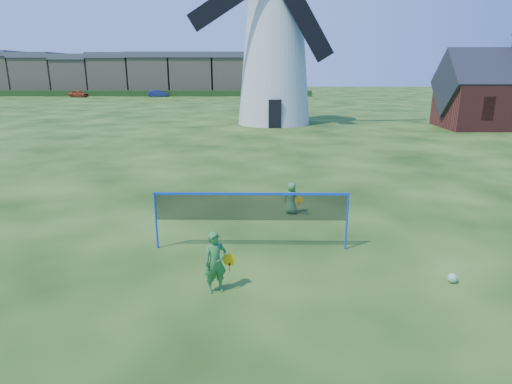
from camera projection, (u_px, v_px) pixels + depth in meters
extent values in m
plane|color=black|center=(248.00, 252.00, 11.12)|extent=(220.00, 220.00, 0.00)
cube|color=black|center=(275.00, 114.00, 34.15)|extent=(1.03, 0.12, 2.27)
cube|color=black|center=(275.00, 62.00, 33.63)|extent=(0.72, 0.12, 0.93)
cube|color=black|center=(276.00, 18.00, 33.19)|extent=(0.62, 0.12, 0.83)
cube|color=black|center=(303.00, 16.00, 32.66)|extent=(5.00, 0.10, 6.91)
cube|color=maroon|center=(511.00, 106.00, 34.15)|extent=(10.61, 5.31, 3.54)
cube|color=black|center=(488.00, 109.00, 31.68)|extent=(0.88, 0.09, 1.77)
cylinder|color=blue|center=(156.00, 221.00, 11.18)|extent=(0.05, 0.05, 1.55)
cylinder|color=blue|center=(347.00, 222.00, 11.12)|extent=(0.05, 0.05, 1.55)
cube|color=black|center=(251.00, 207.00, 11.05)|extent=(5.00, 0.02, 0.70)
cube|color=blue|center=(251.00, 194.00, 10.94)|extent=(5.00, 0.02, 0.06)
imported|color=#317B35|center=(215.00, 262.00, 8.99)|extent=(0.58, 0.50, 1.35)
cylinder|color=#FFB90D|center=(229.00, 260.00, 9.16)|extent=(0.28, 0.02, 0.28)
cube|color=#FFB90D|center=(229.00, 267.00, 9.21)|extent=(0.03, 0.02, 0.20)
imported|color=#408544|center=(292.00, 198.00, 13.98)|extent=(0.59, 0.48, 1.05)
cylinder|color=#FFB90D|center=(299.00, 200.00, 13.77)|extent=(0.28, 0.02, 0.28)
cube|color=#FFB90D|center=(299.00, 205.00, 13.81)|extent=(0.03, 0.02, 0.20)
sphere|color=green|center=(452.00, 278.00, 9.52)|extent=(0.22, 0.22, 0.22)
cube|color=tan|center=(2.00, 76.00, 79.97)|extent=(6.76, 8.00, 6.81)
cube|color=tan|center=(40.00, 76.00, 79.92)|extent=(7.08, 8.00, 6.53)
cube|color=#4C4C54|center=(37.00, 55.00, 78.87)|extent=(7.38, 8.40, 1.00)
cube|color=tan|center=(77.00, 77.00, 79.87)|extent=(6.35, 8.00, 6.22)
cube|color=#4C4C54|center=(75.00, 57.00, 78.86)|extent=(6.65, 8.40, 1.00)
cube|color=tan|center=(114.00, 77.00, 79.74)|extent=(7.00, 8.00, 6.48)
cube|color=#4C4C54|center=(112.00, 56.00, 78.70)|extent=(7.30, 8.40, 1.00)
cube|color=tan|center=(153.00, 76.00, 79.63)|extent=(7.13, 8.00, 6.56)
cube|color=#4C4C54|center=(152.00, 55.00, 78.58)|extent=(7.43, 8.40, 1.00)
cube|color=tan|center=(194.00, 76.00, 79.53)|extent=(7.46, 8.00, 6.55)
cube|color=#4C4C54|center=(193.00, 55.00, 78.48)|extent=(7.76, 8.40, 1.00)
cube|color=tan|center=(234.00, 76.00, 79.43)|extent=(7.10, 8.00, 6.53)
cube|color=#4C4C54|center=(234.00, 55.00, 78.39)|extent=(7.40, 8.40, 1.00)
cube|color=tan|center=(274.00, 77.00, 79.37)|extent=(7.10, 8.00, 6.31)
cube|color=#4C4C54|center=(274.00, 57.00, 78.35)|extent=(7.40, 8.40, 1.00)
cube|color=#193814|center=(135.00, 93.00, 74.66)|extent=(62.00, 0.80, 1.00)
imported|color=#9B351C|center=(78.00, 94.00, 72.14)|extent=(3.68, 2.29, 1.17)
imported|color=navy|center=(158.00, 93.00, 73.31)|extent=(3.63, 2.10, 1.13)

